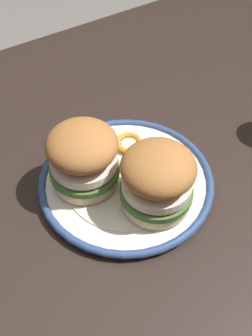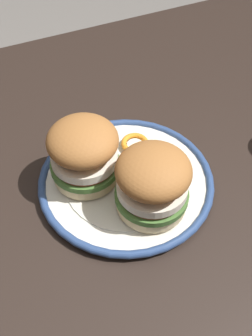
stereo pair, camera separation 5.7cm
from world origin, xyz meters
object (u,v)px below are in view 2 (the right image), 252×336
object	(u,v)px
dining_table	(153,233)
sandwich_half_right	(84,152)
dinner_plate	(126,181)
sandwich_half_left	(153,182)

from	to	relation	value
dining_table	sandwich_half_right	xyz separation A→B (m)	(-0.08, 0.08, 0.15)
sandwich_half_right	dinner_plate	bearing A→B (deg)	-30.15
sandwich_half_right	dining_table	bearing A→B (deg)	-46.04
sandwich_half_right	sandwich_half_left	bearing A→B (deg)	-54.20
dinner_plate	sandwich_half_left	bearing A→B (deg)	-78.25
dining_table	sandwich_half_right	distance (m)	0.19
dining_table	sandwich_half_left	distance (m)	0.15
dinner_plate	sandwich_half_left	size ratio (longest dim) A/B	1.88
dinner_plate	sandwich_half_left	xyz separation A→B (m)	(0.01, -0.06, 0.06)
dinner_plate	sandwich_half_right	xyz separation A→B (m)	(-0.05, 0.03, 0.06)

